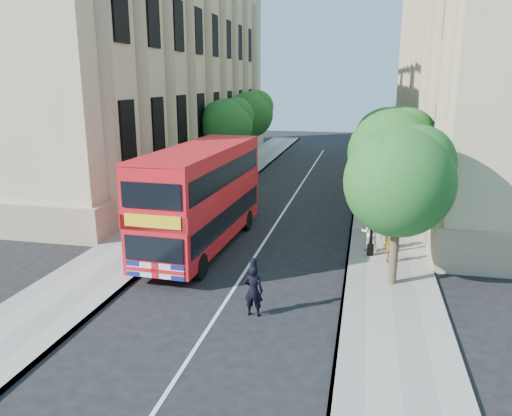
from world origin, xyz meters
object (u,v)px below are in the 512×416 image
Objects in this scene: double_decker_bus at (202,195)px; police_constable at (253,291)px; lamp_post at (373,202)px; woman_pedestrian at (370,232)px; box_van at (231,194)px.

double_decker_bus reaches higher than police_constable.
lamp_post is at bearing -118.87° from police_constable.
lamp_post is 7.61m from double_decker_bus.
lamp_post is 1.66m from woman_pedestrian.
lamp_post is 3.00× the size of woman_pedestrian.
box_van is at bearing -69.86° from police_constable.
police_constable is 8.08m from woman_pedestrian.
lamp_post reaches higher than double_decker_bus.
box_van is at bearing 93.74° from double_decker_bus.
double_decker_bus is 5.88× the size of woman_pedestrian.
lamp_post is at bearing 4.86° from double_decker_bus.
box_van reaches higher than police_constable.
double_decker_bus is 5.57m from box_van.
lamp_post reaches higher than woman_pedestrian.
double_decker_bus is at bearing -177.40° from lamp_post.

